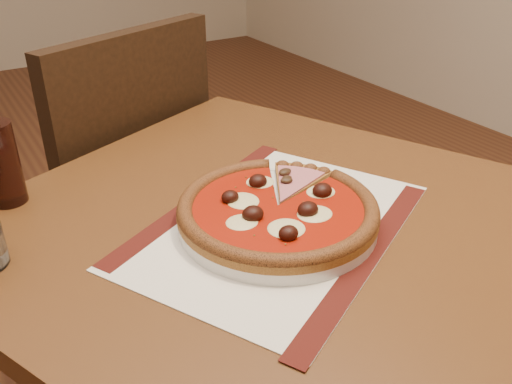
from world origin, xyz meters
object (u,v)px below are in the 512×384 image
Objects in this scene: chair_far at (115,190)px; plate at (278,219)px; table at (262,267)px; pizza at (278,208)px.

plate is at bearing 72.94° from chair_far.
chair_far reaches higher than table.
chair_far is 3.16× the size of pizza.
chair_far is 3.18× the size of plate.
table is 0.14m from pizza.
table is 0.60m from chair_far.
plate is 0.99× the size of pizza.
chair_far reaches higher than plate.
plate is at bearing -87.65° from table.
pizza reaches higher than table.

